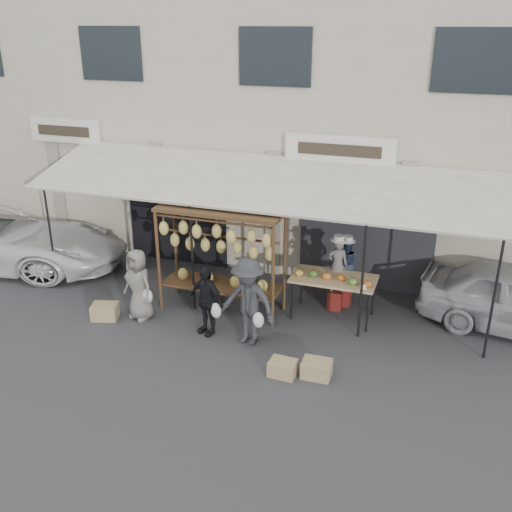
{
  "coord_description": "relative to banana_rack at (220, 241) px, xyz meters",
  "views": [
    {
      "loc": [
        3.82,
        -8.65,
        5.69
      ],
      "look_at": [
        0.3,
        1.4,
        1.3
      ],
      "focal_mm": 40.0,
      "sensor_mm": 36.0,
      "label": 1
    }
  ],
  "objects": [
    {
      "name": "awning",
      "position": [
        0.45,
        0.96,
        1.01
      ],
      "size": [
        10.0,
        2.35,
        2.92
      ],
      "color": "silver",
      "rests_on": "ground_plane"
    },
    {
      "name": "banana_rack",
      "position": [
        0.0,
        0.0,
        0.0
      ],
      "size": [
        2.6,
        0.9,
        2.24
      ],
      "color": "#392417",
      "rests_on": "ground_plane"
    },
    {
      "name": "stool_right",
      "position": [
        2.4,
        1.1,
        -1.35
      ],
      "size": [
        0.32,
        0.32,
        0.42
      ],
      "primitive_type": "cube",
      "rotation": [
        0.0,
        0.0,
        -0.07
      ],
      "color": "maroon",
      "rests_on": "ground_plane"
    },
    {
      "name": "customer_right",
      "position": [
        1.0,
        -1.08,
        -0.7
      ],
      "size": [
        1.21,
        0.83,
        1.72
      ],
      "primitive_type": "imported",
      "rotation": [
        0.0,
        0.0,
        -0.18
      ],
      "color": "#303034",
      "rests_on": "ground_plane"
    },
    {
      "name": "stool_left",
      "position": [
        2.27,
        0.85,
        -1.35
      ],
      "size": [
        0.37,
        0.37,
        0.41
      ],
      "primitive_type": "cube",
      "rotation": [
        0.0,
        0.0,
        -0.31
      ],
      "color": "maroon",
      "rests_on": "ground_plane"
    },
    {
      "name": "customer_left",
      "position": [
        -1.45,
        -0.88,
        -0.81
      ],
      "size": [
        0.85,
        0.69,
        1.5
      ],
      "primitive_type": "imported",
      "rotation": [
        0.0,
        0.0,
        -0.34
      ],
      "color": "slate",
      "rests_on": "ground_plane"
    },
    {
      "name": "crate_near_b",
      "position": [
        2.5,
        -1.75,
        -1.41
      ],
      "size": [
        0.51,
        0.4,
        0.3
      ],
      "primitive_type": "cube",
      "rotation": [
        0.0,
        0.0,
        0.03
      ],
      "color": "tan",
      "rests_on": "ground_plane"
    },
    {
      "name": "customer_mid",
      "position": [
        0.11,
        -0.99,
        -0.85
      ],
      "size": [
        0.9,
        0.6,
        1.41
      ],
      "primitive_type": "imported",
      "rotation": [
        0.0,
        0.0,
        -0.34
      ],
      "color": "black",
      "rests_on": "ground_plane"
    },
    {
      "name": "ground_plane",
      "position": [
        0.44,
        -1.31,
        -1.56
      ],
      "size": [
        90.0,
        90.0,
        0.0
      ],
      "primitive_type": "plane",
      "color": "#2D2D30"
    },
    {
      "name": "produce_table",
      "position": [
        2.29,
        0.41,
        -0.69
      ],
      "size": [
        1.7,
        0.9,
        1.04
      ],
      "color": "tan",
      "rests_on": "ground_plane"
    },
    {
      "name": "vendor_left",
      "position": [
        2.27,
        0.85,
        -0.56
      ],
      "size": [
        0.48,
        0.37,
        1.17
      ],
      "primitive_type": "imported",
      "rotation": [
        0.0,
        0.0,
        3.38
      ],
      "color": "slate",
      "rests_on": "stool_left"
    },
    {
      "name": "crate_near_a",
      "position": [
        1.94,
        -1.91,
        -1.42
      ],
      "size": [
        0.48,
        0.37,
        0.28
      ],
      "primitive_type": "cube",
      "rotation": [
        0.0,
        0.0,
        -0.05
      ],
      "color": "tan",
      "rests_on": "ground_plane"
    },
    {
      "name": "crate_far",
      "position": [
        -2.12,
        -1.16,
        -1.4
      ],
      "size": [
        0.61,
        0.53,
        0.31
      ],
      "primitive_type": "cube",
      "rotation": [
        0.0,
        0.0,
        0.31
      ],
      "color": "tan",
      "rests_on": "ground_plane"
    },
    {
      "name": "shophouse",
      "position": [
        0.44,
        5.18,
        2.09
      ],
      "size": [
        24.0,
        6.15,
        7.3
      ],
      "color": "beige",
      "rests_on": "ground_plane"
    },
    {
      "name": "vendor_right",
      "position": [
        2.4,
        1.1,
        -0.6
      ],
      "size": [
        0.64,
        0.57,
        1.09
      ],
      "primitive_type": "imported",
      "rotation": [
        0.0,
        0.0,
        3.49
      ],
      "color": "#26304C",
      "rests_on": "stool_right"
    }
  ]
}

